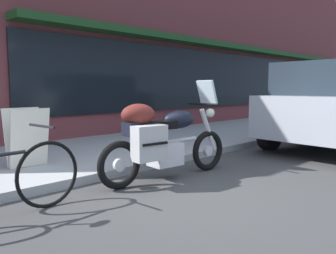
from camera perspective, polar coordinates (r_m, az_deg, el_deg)
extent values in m
plane|color=#3C3C3C|center=(4.15, 3.81, -11.37)|extent=(80.00, 80.00, 0.00)
cube|color=brown|center=(13.53, 12.10, 13.67)|extent=(24.60, 0.35, 6.00)
cube|color=black|center=(13.31, 12.70, 7.52)|extent=(17.22, 0.06, 1.80)
cube|color=#1E471E|center=(13.26, 13.65, 12.26)|extent=(17.22, 0.60, 0.16)
cube|color=#A3A3A3|center=(13.24, 19.90, 0.84)|extent=(30.00, 3.18, 0.12)
torus|color=black|center=(5.37, 6.61, -3.88)|extent=(0.62, 0.16, 0.62)
cylinder|color=silver|center=(5.37, 6.61, -3.88)|extent=(0.17, 0.08, 0.16)
torus|color=black|center=(4.39, -8.06, -6.24)|extent=(0.62, 0.16, 0.62)
cylinder|color=silver|center=(4.39, -8.06, -6.24)|extent=(0.17, 0.08, 0.16)
cube|color=silver|center=(4.80, -0.43, -4.47)|extent=(0.47, 0.35, 0.32)
cylinder|color=silver|center=(4.80, 0.03, -2.41)|extent=(1.03, 0.17, 0.06)
ellipsoid|color=black|center=(4.89, 1.84, 1.30)|extent=(0.55, 0.33, 0.26)
cube|color=black|center=(4.63, -2.07, 0.26)|extent=(0.62, 0.30, 0.11)
cube|color=black|center=(4.44, -5.46, -0.29)|extent=(0.30, 0.25, 0.18)
cylinder|color=silver|center=(5.32, 6.65, -0.49)|extent=(0.35, 0.11, 0.67)
cylinder|color=black|center=(5.20, 5.79, 3.79)|extent=(0.10, 0.62, 0.04)
cube|color=silver|center=(5.25, 6.43, 5.77)|extent=(0.18, 0.33, 0.35)
sphere|color=#EAEACC|center=(5.32, 6.99, 2.32)|extent=(0.14, 0.14, 0.14)
cube|color=#AFAFAF|center=(4.30, -3.09, -2.65)|extent=(0.46, 0.25, 0.44)
cube|color=black|center=(4.22, -2.08, -2.82)|extent=(0.37, 0.06, 0.03)
ellipsoid|color=#591E19|center=(4.45, -4.95, 2.06)|extent=(0.51, 0.37, 0.28)
torus|color=black|center=(3.90, -19.22, -7.42)|extent=(0.72, 0.09, 0.72)
cylinder|color=black|center=(3.78, -20.17, 0.14)|extent=(0.06, 0.48, 0.03)
cylinder|color=black|center=(9.99, 25.46, 0.44)|extent=(0.67, 0.26, 0.66)
cylinder|color=black|center=(7.38, 16.51, -1.11)|extent=(0.67, 0.26, 0.66)
cube|color=silver|center=(5.36, -21.87, -1.71)|extent=(0.55, 0.18, 0.86)
cube|color=silver|center=(5.56, -22.78, -1.46)|extent=(0.55, 0.18, 0.86)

